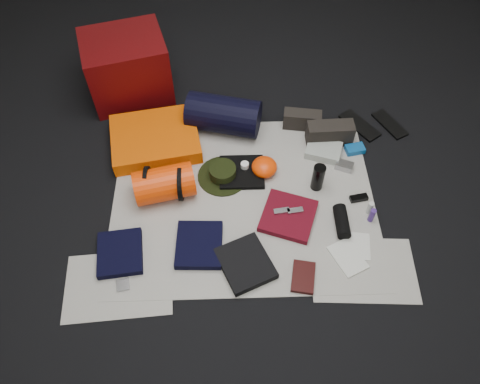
{
  "coord_description": "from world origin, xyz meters",
  "views": [
    {
      "loc": [
        -0.07,
        -1.65,
        2.36
      ],
      "look_at": [
        -0.02,
        -0.02,
        0.1
      ],
      "focal_mm": 35.0,
      "sensor_mm": 36.0,
      "label": 1
    }
  ],
  "objects_px": {
    "compact_camera": "(344,166)",
    "sleeping_pad": "(155,139)",
    "stuff_sack": "(164,184)",
    "navy_duffel": "(223,115)",
    "red_cabinet": "(127,67)",
    "paperback_book": "(303,277)",
    "water_bottle": "(318,177)"
  },
  "relations": [
    {
      "from": "stuff_sack",
      "to": "compact_camera",
      "type": "height_order",
      "value": "stuff_sack"
    },
    {
      "from": "sleeping_pad",
      "to": "stuff_sack",
      "type": "distance_m",
      "value": 0.43
    },
    {
      "from": "red_cabinet",
      "to": "navy_duffel",
      "type": "distance_m",
      "value": 0.78
    },
    {
      "from": "navy_duffel",
      "to": "paperback_book",
      "type": "bearing_deg",
      "value": -55.69
    },
    {
      "from": "paperback_book",
      "to": "compact_camera",
      "type": "bearing_deg",
      "value": 76.46
    },
    {
      "from": "sleeping_pad",
      "to": "paperback_book",
      "type": "xyz_separation_m",
      "value": [
        0.88,
        -1.01,
        -0.04
      ]
    },
    {
      "from": "water_bottle",
      "to": "paperback_book",
      "type": "relative_size",
      "value": 1.01
    },
    {
      "from": "water_bottle",
      "to": "sleeping_pad",
      "type": "bearing_deg",
      "value": 159.33
    },
    {
      "from": "red_cabinet",
      "to": "stuff_sack",
      "type": "distance_m",
      "value": 0.99
    },
    {
      "from": "red_cabinet",
      "to": "paperback_book",
      "type": "bearing_deg",
      "value": -70.11
    },
    {
      "from": "red_cabinet",
      "to": "sleeping_pad",
      "type": "height_order",
      "value": "red_cabinet"
    },
    {
      "from": "stuff_sack",
      "to": "water_bottle",
      "type": "distance_m",
      "value": 0.94
    },
    {
      "from": "red_cabinet",
      "to": "paperback_book",
      "type": "relative_size",
      "value": 2.91
    },
    {
      "from": "compact_camera",
      "to": "stuff_sack",
      "type": "bearing_deg",
      "value": -148.46
    },
    {
      "from": "red_cabinet",
      "to": "stuff_sack",
      "type": "xyz_separation_m",
      "value": [
        0.3,
        -0.94,
        -0.12
      ]
    },
    {
      "from": "red_cabinet",
      "to": "navy_duffel",
      "type": "height_order",
      "value": "red_cabinet"
    },
    {
      "from": "navy_duffel",
      "to": "red_cabinet",
      "type": "bearing_deg",
      "value": 163.75
    },
    {
      "from": "red_cabinet",
      "to": "compact_camera",
      "type": "distance_m",
      "value": 1.64
    },
    {
      "from": "compact_camera",
      "to": "paperback_book",
      "type": "distance_m",
      "value": 0.84
    },
    {
      "from": "stuff_sack",
      "to": "paperback_book",
      "type": "xyz_separation_m",
      "value": [
        0.79,
        -0.59,
        -0.09
      ]
    },
    {
      "from": "stuff_sack",
      "to": "navy_duffel",
      "type": "relative_size",
      "value": 0.74
    },
    {
      "from": "red_cabinet",
      "to": "compact_camera",
      "type": "height_order",
      "value": "red_cabinet"
    },
    {
      "from": "water_bottle",
      "to": "paperback_book",
      "type": "xyz_separation_m",
      "value": [
        -0.15,
        -0.62,
        -0.08
      ]
    },
    {
      "from": "compact_camera",
      "to": "sleeping_pad",
      "type": "bearing_deg",
      "value": -168.4
    },
    {
      "from": "sleeping_pad",
      "to": "navy_duffel",
      "type": "relative_size",
      "value": 1.17
    },
    {
      "from": "sleeping_pad",
      "to": "water_bottle",
      "type": "xyz_separation_m",
      "value": [
        1.03,
        -0.39,
        0.04
      ]
    },
    {
      "from": "navy_duffel",
      "to": "paperback_book",
      "type": "relative_size",
      "value": 2.57
    },
    {
      "from": "red_cabinet",
      "to": "sleeping_pad",
      "type": "relative_size",
      "value": 0.97
    },
    {
      "from": "navy_duffel",
      "to": "compact_camera",
      "type": "distance_m",
      "value": 0.86
    },
    {
      "from": "navy_duffel",
      "to": "compact_camera",
      "type": "xyz_separation_m",
      "value": [
        0.77,
        -0.38,
        -0.1
      ]
    },
    {
      "from": "stuff_sack",
      "to": "compact_camera",
      "type": "distance_m",
      "value": 1.15
    },
    {
      "from": "stuff_sack",
      "to": "red_cabinet",
      "type": "bearing_deg",
      "value": 107.92
    }
  ]
}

